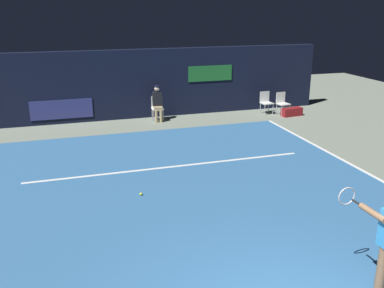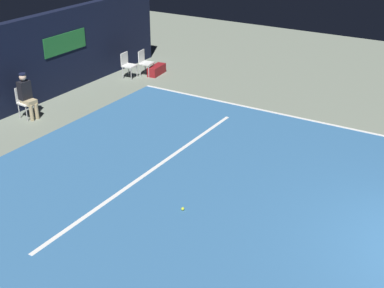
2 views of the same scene
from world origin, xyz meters
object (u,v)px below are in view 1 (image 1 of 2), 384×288
at_px(line_judge_on_chair, 158,103).
at_px(courtside_chair_far, 266,101).
at_px(tennis_ball, 141,194).
at_px(equipment_bag, 292,112).
at_px(courtside_chair_near, 282,102).

height_order(line_judge_on_chair, courtside_chair_far, line_judge_on_chair).
bearing_deg(line_judge_on_chair, tennis_ball, -106.19).
bearing_deg(equipment_bag, tennis_ball, -148.47).
relative_size(courtside_chair_near, tennis_ball, 12.94).
distance_m(courtside_chair_far, equipment_bag, 1.09).
distance_m(line_judge_on_chair, equipment_bag, 5.29).
height_order(courtside_chair_near, equipment_bag, courtside_chair_near).
height_order(courtside_chair_near, courtside_chair_far, same).
bearing_deg(equipment_bag, courtside_chair_far, 135.04).
bearing_deg(courtside_chair_far, courtside_chair_near, -31.43).
relative_size(line_judge_on_chair, tennis_ball, 19.41).
distance_m(courtside_chair_near, equipment_bag, 0.53).
bearing_deg(courtside_chair_near, tennis_ball, -139.14).
bearing_deg(tennis_ball, equipment_bag, 38.24).
xyz_separation_m(line_judge_on_chair, courtside_chair_near, (4.93, -0.52, -0.18)).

